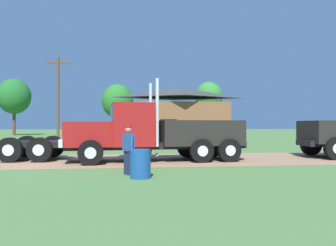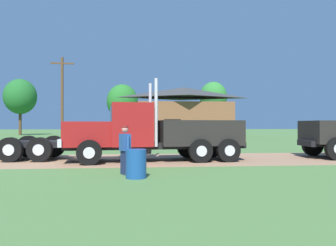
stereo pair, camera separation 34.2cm
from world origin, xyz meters
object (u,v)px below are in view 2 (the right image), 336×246
Objects in this scene: steel_barrel at (136,164)px; visitor_walking_mid at (125,148)px; truck_foreground_white at (154,134)px; utility_pole_near at (62,97)px; shed_building at (184,114)px.

visitor_walking_mid is at bearing 114.22° from steel_barrel.
truck_foreground_white is 4.24m from visitor_walking_mid.
utility_pole_near is (-7.85, 18.35, 3.10)m from truck_foreground_white.
truck_foreground_white reaches higher than visitor_walking_mid.
steel_barrel is at bearing -99.89° from truck_foreground_white.
truck_foreground_white is 20.19m from utility_pole_near.
utility_pole_near is at bearing -156.86° from shed_building.
utility_pole_near is at bearing 106.80° from steel_barrel.
shed_building is (6.02, 27.81, 2.02)m from visitor_walking_mid.
truck_foreground_white reaches higher than steel_barrel.
visitor_walking_mid is 0.20× the size of utility_pole_near.
truck_foreground_white is 9.40× the size of steel_barrel.
shed_building is 13.85m from utility_pole_near.
utility_pole_near is (-6.64, 22.40, 3.48)m from visitor_walking_mid.
shed_building is (5.66, 28.60, 2.43)m from steel_barrel.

